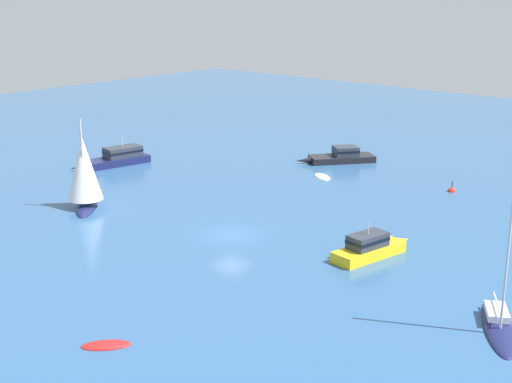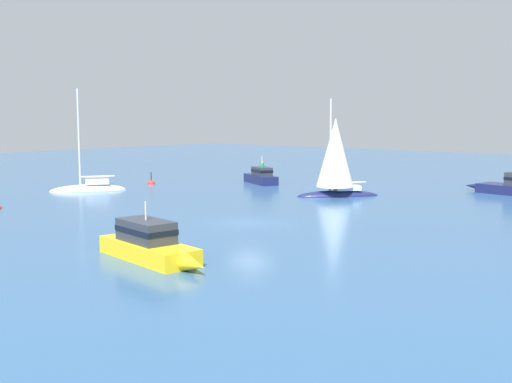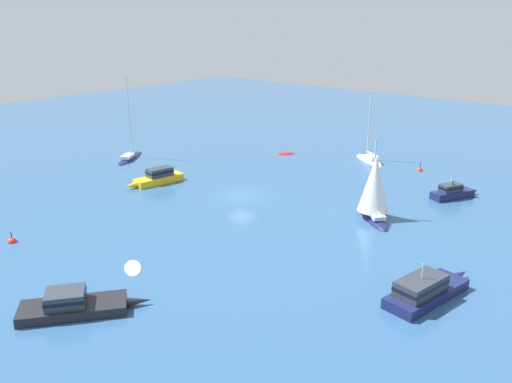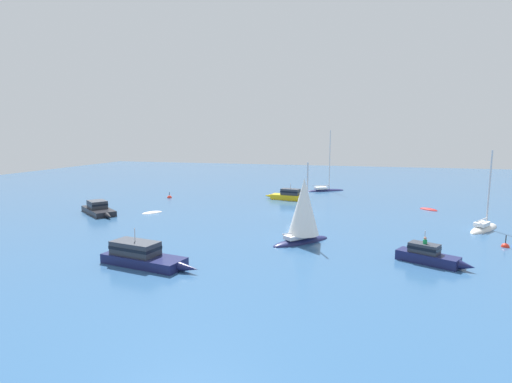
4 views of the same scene
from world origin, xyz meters
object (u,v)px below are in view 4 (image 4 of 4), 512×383
(ketch, at_px, (303,213))
(mooring_buoy, at_px, (505,247))
(dinghy, at_px, (152,213))
(rib, at_px, (429,210))
(sloop, at_px, (325,190))
(launch, at_px, (99,209))
(yacht, at_px, (484,228))
(powerboat_1, at_px, (142,255))
(powerboat, at_px, (288,195))
(channel_buoy, at_px, (169,198))
(powerboat_2, at_px, (429,256))

(ketch, xyz_separation_m, mooring_buoy, (3.28, -18.31, -2.83))
(dinghy, bearing_deg, rib, 142.46)
(sloop, bearing_deg, launch, -163.27)
(sloop, relative_size, dinghy, 3.67)
(launch, relative_size, yacht, 0.84)
(mooring_buoy, bearing_deg, yacht, 0.67)
(rib, bearing_deg, powerboat_1, -87.81)
(ketch, distance_m, rib, 25.54)
(powerboat, relative_size, powerboat_1, 0.82)
(yacht, height_order, mooring_buoy, yacht)
(dinghy, height_order, channel_buoy, channel_buoy)
(dinghy, height_order, launch, launch)
(sloop, relative_size, powerboat_1, 1.28)
(yacht, bearing_deg, ketch, 152.23)
(dinghy, bearing_deg, ketch, 100.78)
(ketch, relative_size, mooring_buoy, 5.55)
(launch, height_order, powerboat_1, powerboat_1)
(yacht, bearing_deg, sloop, 70.70)
(powerboat_1, relative_size, mooring_buoy, 5.99)
(powerboat, bearing_deg, ketch, 113.77)
(dinghy, xyz_separation_m, launch, (-2.27, 6.48, 0.62))
(powerboat_1, xyz_separation_m, powerboat_2, (6.43, -22.16, -0.11))
(yacht, bearing_deg, powerboat, 92.61)
(mooring_buoy, bearing_deg, channel_buoy, 67.76)
(ketch, relative_size, rib, 3.02)
(launch, xyz_separation_m, ketch, (-6.79, -27.91, 2.22))
(ketch, distance_m, powerboat_1, 15.35)
(launch, height_order, rib, launch)
(sloop, distance_m, dinghy, 33.21)
(rib, xyz_separation_m, powerboat_2, (-24.83, 3.24, 0.65))
(sloop, bearing_deg, mooring_buoy, -89.37)
(launch, height_order, ketch, ketch)
(powerboat_2, distance_m, mooring_buoy, 10.25)
(ketch, distance_m, yacht, 21.11)
(dinghy, height_order, powerboat_1, powerboat_1)
(powerboat, relative_size, channel_buoy, 5.48)
(ketch, xyz_separation_m, powerboat_2, (-3.71, -10.84, -2.18))
(launch, xyz_separation_m, powerboat, (17.64, -21.79, 0.09))
(launch, bearing_deg, ketch, 23.58)
(sloop, relative_size, launch, 1.45)
(ketch, relative_size, channel_buoy, 6.21)
(powerboat_1, distance_m, mooring_buoy, 32.54)
(ketch, height_order, rib, ketch)
(dinghy, height_order, mooring_buoy, mooring_buoy)
(launch, distance_m, ketch, 28.81)
(dinghy, relative_size, yacht, 0.33)
(dinghy, bearing_deg, channel_buoy, -129.30)
(dinghy, xyz_separation_m, mooring_buoy, (-5.79, -39.74, 0.01))
(channel_buoy, relative_size, mooring_buoy, 0.89)
(launch, bearing_deg, yacht, 41.62)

